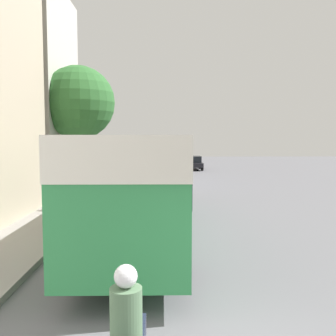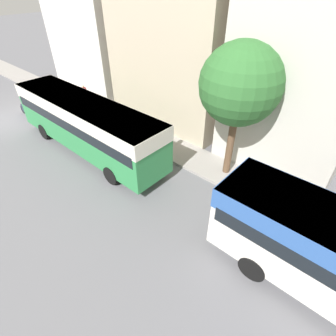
% 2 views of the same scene
% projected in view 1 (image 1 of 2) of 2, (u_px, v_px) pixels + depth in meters
% --- Properties ---
extents(building_far_terrace, '(5.21, 6.14, 10.87)m').
position_uv_depth(building_far_terrace, '(17.00, 95.00, 20.08)').
color(building_far_terrace, beige).
rests_on(building_far_terrace, ground_plane).
extents(bus_lead, '(2.52, 11.15, 3.16)m').
position_uv_depth(bus_lead, '(139.00, 172.00, 11.60)').
color(bus_lead, '#2D8447').
rests_on(bus_lead, ground_plane).
extents(bus_following, '(2.52, 10.03, 3.14)m').
position_uv_depth(bus_following, '(152.00, 154.00, 25.93)').
color(bus_following, silver).
rests_on(bus_following, ground_plane).
extents(car_crossing, '(1.86, 3.85, 1.36)m').
position_uv_depth(car_crossing, '(193.00, 162.00, 37.03)').
color(car_crossing, black).
rests_on(car_crossing, ground_plane).
extents(pedestrian_near_curb, '(0.33, 0.33, 1.59)m').
position_uv_depth(pedestrian_near_curb, '(73.00, 190.00, 15.44)').
color(pedestrian_near_curb, '#232838').
rests_on(pedestrian_near_curb, sidewalk).
extents(street_tree, '(3.65, 3.65, 6.57)m').
position_uv_depth(street_tree, '(78.00, 103.00, 18.72)').
color(street_tree, brown).
rests_on(street_tree, sidewalk).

